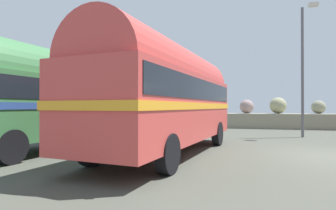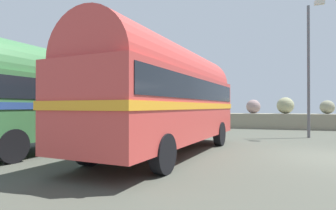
{
  "view_description": "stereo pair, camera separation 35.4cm",
  "coord_description": "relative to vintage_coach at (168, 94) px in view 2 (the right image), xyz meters",
  "views": [
    {
      "loc": [
        -2.99,
        -9.55,
        1.6
      ],
      "look_at": [
        -5.34,
        -0.51,
        1.66
      ],
      "focal_mm": 29.14,
      "sensor_mm": 36.0,
      "label": 1
    },
    {
      "loc": [
        -2.65,
        -9.46,
        1.6
      ],
      "look_at": [
        -5.34,
        -0.51,
        1.66
      ],
      "focal_mm": 29.14,
      "sensor_mm": 36.0,
      "label": 2
    }
  ],
  "objects": [
    {
      "name": "second_coach",
      "position": [
        -4.49,
        -0.04,
        0.0
      ],
      "size": [
        3.52,
        8.82,
        3.7
      ],
      "rotation": [
        0.0,
        0.0,
        -0.13
      ],
      "color": "black",
      "rests_on": "ground"
    },
    {
      "name": "lamp_post",
      "position": [
        5.57,
        6.45,
        1.75
      ],
      "size": [
        0.67,
        0.78,
        6.77
      ],
      "color": "#5B5B60",
      "rests_on": "ground"
    },
    {
      "name": "breakwater",
      "position": [
        5.24,
        12.47,
        -1.31
      ],
      "size": [
        31.36,
        2.31,
        2.36
      ],
      "color": "gray",
      "rests_on": "ground"
    },
    {
      "name": "vintage_coach",
      "position": [
        0.0,
        0.0,
        0.0
      ],
      "size": [
        3.66,
        8.84,
        3.7
      ],
      "rotation": [
        0.0,
        0.0,
        -0.15
      ],
      "color": "black",
      "rests_on": "ground"
    }
  ]
}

